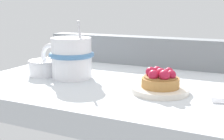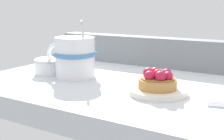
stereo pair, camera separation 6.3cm
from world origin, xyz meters
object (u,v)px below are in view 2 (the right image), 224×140
(raspberry_tart, at_px, (157,80))
(coffee_mug, at_px, (74,57))
(dessert_plate, at_px, (157,91))
(sugar_bowl, at_px, (50,66))

(raspberry_tart, xyz_separation_m, coffee_mug, (-0.22, 0.03, 0.02))
(raspberry_tart, height_order, coffee_mug, coffee_mug)
(dessert_plate, distance_m, coffee_mug, 0.23)
(raspberry_tart, distance_m, coffee_mug, 0.22)
(dessert_plate, height_order, raspberry_tart, raspberry_tart)
(coffee_mug, bearing_deg, raspberry_tart, -8.22)
(raspberry_tart, relative_size, coffee_mug, 0.52)
(dessert_plate, xyz_separation_m, sugar_bowl, (-0.29, 0.03, 0.01))
(dessert_plate, bearing_deg, raspberry_tart, -96.24)
(raspberry_tart, relative_size, sugar_bowl, 0.96)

